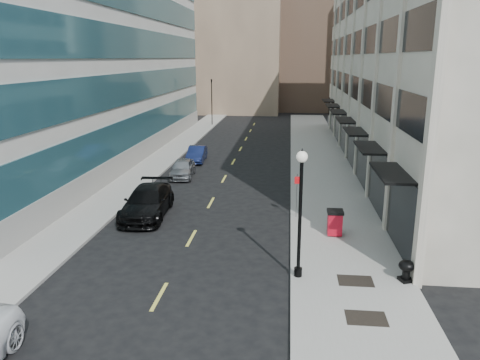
% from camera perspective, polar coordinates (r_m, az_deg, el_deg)
% --- Properties ---
extents(ground, '(160.00, 160.00, 0.00)m').
position_cam_1_polar(ground, '(17.05, -11.68, -16.95)').
color(ground, black).
rests_on(ground, ground).
extents(sidewalk_right, '(5.00, 80.00, 0.15)m').
position_cam_1_polar(sidewalk_right, '(34.99, 10.29, -0.06)').
color(sidewalk_right, gray).
rests_on(sidewalk_right, ground).
extents(sidewalk_left, '(3.00, 80.00, 0.15)m').
position_cam_1_polar(sidewalk_left, '(36.66, -12.08, 0.52)').
color(sidewalk_left, gray).
rests_on(sidewalk_left, ground).
extents(building_right, '(15.30, 46.50, 18.25)m').
position_cam_1_polar(building_right, '(42.53, 23.34, 13.74)').
color(building_right, beige).
rests_on(building_right, ground).
extents(building_left, '(16.14, 46.00, 20.00)m').
position_cam_1_polar(building_left, '(45.73, -21.72, 15.14)').
color(building_left, silver).
rests_on(building_left, ground).
extents(skyline_tan_near, '(14.00, 18.00, 28.00)m').
position_cam_1_polar(skyline_tan_near, '(82.39, -0.11, 18.30)').
color(skyline_tan_near, '#967C62').
rests_on(skyline_tan_near, ground).
extents(skyline_brown, '(12.00, 16.00, 34.00)m').
position_cam_1_polar(skyline_brown, '(86.20, 8.66, 19.99)').
color(skyline_brown, '#4F3C2F').
rests_on(skyline_brown, ground).
extents(skyline_tan_far, '(12.00, 14.00, 22.00)m').
position_cam_1_polar(skyline_tan_far, '(93.68, -5.77, 15.96)').
color(skyline_tan_far, '#967C62').
rests_on(skyline_tan_far, ground).
extents(skyline_stone, '(10.00, 14.00, 20.00)m').
position_cam_1_polar(skyline_stone, '(80.85, 15.99, 14.99)').
color(skyline_stone, beige).
rests_on(skyline_stone, ground).
extents(grate_mid, '(1.40, 1.00, 0.01)m').
position_cam_1_polar(grate_mid, '(17.37, 15.13, -15.94)').
color(grate_mid, black).
rests_on(grate_mid, sidewalk_right).
extents(grate_far, '(1.40, 1.00, 0.01)m').
position_cam_1_polar(grate_far, '(19.80, 13.89, -11.83)').
color(grate_far, black).
rests_on(grate_far, sidewalk_right).
extents(road_centerline, '(0.15, 68.20, 0.01)m').
position_cam_1_polar(road_centerline, '(32.36, -2.70, -1.18)').
color(road_centerline, '#D8CC4C').
rests_on(road_centerline, ground).
extents(traffic_signal, '(0.66, 0.66, 6.98)m').
position_cam_1_polar(traffic_signal, '(62.68, -3.50, 11.82)').
color(traffic_signal, black).
rests_on(traffic_signal, ground).
extents(car_black_pickup, '(2.67, 5.89, 1.67)m').
position_cam_1_polar(car_black_pickup, '(27.34, -11.23, -2.64)').
color(car_black_pickup, black).
rests_on(car_black_pickup, ground).
extents(car_silver_sedan, '(1.96, 4.21, 1.40)m').
position_cam_1_polar(car_silver_sedan, '(35.82, -7.01, 1.44)').
color(car_silver_sedan, gray).
rests_on(car_silver_sedan, ground).
extents(car_blue_sedan, '(1.63, 4.12, 1.34)m').
position_cam_1_polar(car_blue_sedan, '(41.13, -5.29, 3.17)').
color(car_blue_sedan, '#121C46').
rests_on(car_blue_sedan, ground).
extents(trash_bin, '(0.80, 0.90, 1.30)m').
position_cam_1_polar(trash_bin, '(24.09, 11.48, -5.01)').
color(trash_bin, '#B60C1F').
rests_on(trash_bin, sidewalk_right).
extents(lamppost, '(0.45, 0.45, 5.36)m').
position_cam_1_polar(lamppost, '(18.62, 7.38, -2.80)').
color(lamppost, black).
rests_on(lamppost, sidewalk_right).
extents(sign_post, '(0.29, 0.09, 2.51)m').
position_cam_1_polar(sign_post, '(26.14, 6.95, -1.16)').
color(sign_post, slate).
rests_on(sign_post, sidewalk_right).
extents(urn_planter, '(0.64, 0.64, 0.89)m').
position_cam_1_polar(urn_planter, '(20.14, 19.64, -10.14)').
color(urn_planter, black).
rests_on(urn_planter, sidewalk_right).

